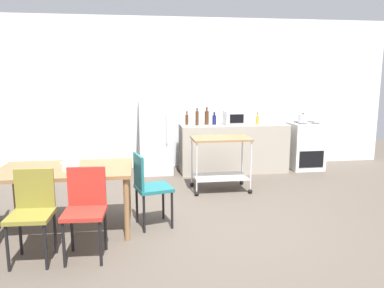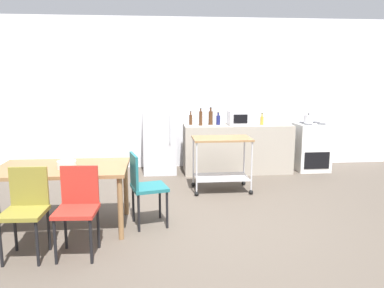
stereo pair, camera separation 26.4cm
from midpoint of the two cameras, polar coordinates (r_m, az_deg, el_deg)
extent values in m
plane|color=brown|center=(4.69, 4.18, -12.28)|extent=(12.00, 12.00, 0.00)
cube|color=white|center=(7.51, 0.22, 7.58)|extent=(8.40, 0.12, 2.90)
cube|color=#A89E8E|center=(7.19, 7.85, -0.66)|extent=(2.00, 0.64, 0.90)
cube|color=olive|center=(4.62, -17.39, -3.53)|extent=(1.50, 0.90, 0.04)
cylinder|color=olive|center=(4.26, -8.97, -9.60)|extent=(0.06, 0.06, 0.71)
cylinder|color=olive|center=(5.26, -23.72, -6.52)|extent=(0.06, 0.06, 0.71)
cylinder|color=olive|center=(5.00, -8.44, -6.59)|extent=(0.06, 0.06, 0.71)
cube|color=#1E666B|center=(4.59, -4.79, -6.56)|extent=(0.48, 0.48, 0.04)
cube|color=#1E666B|center=(4.49, -7.06, -4.06)|extent=(0.12, 0.38, 0.40)
cylinder|color=black|center=(4.55, -2.09, -9.90)|extent=(0.03, 0.03, 0.45)
cylinder|color=black|center=(4.86, -3.30, -8.60)|extent=(0.03, 0.03, 0.45)
cylinder|color=black|center=(4.47, -6.33, -10.35)|extent=(0.03, 0.03, 0.45)
cylinder|color=black|center=(4.79, -7.26, -8.98)|extent=(0.03, 0.03, 0.45)
cube|color=olive|center=(4.05, -22.28, -9.62)|extent=(0.42, 0.42, 0.04)
cube|color=olive|center=(4.14, -21.67, -5.93)|extent=(0.38, 0.05, 0.40)
cylinder|color=black|center=(4.05, -25.19, -13.57)|extent=(0.03, 0.03, 0.45)
cylinder|color=black|center=(3.93, -20.47, -13.92)|extent=(0.03, 0.03, 0.45)
cylinder|color=black|center=(4.34, -23.48, -11.83)|extent=(0.03, 0.03, 0.45)
cylinder|color=black|center=(4.23, -19.07, -12.09)|extent=(0.03, 0.03, 0.45)
cube|color=#B72D23|center=(3.93, -15.17, -9.77)|extent=(0.42, 0.42, 0.04)
cube|color=#B72D23|center=(4.03, -14.74, -5.97)|extent=(0.38, 0.05, 0.40)
cylinder|color=black|center=(3.91, -18.07, -13.90)|extent=(0.03, 0.03, 0.45)
cylinder|color=black|center=(3.83, -13.03, -14.15)|extent=(0.03, 0.03, 0.45)
cylinder|color=black|center=(4.21, -16.79, -12.05)|extent=(0.03, 0.03, 0.45)
cylinder|color=black|center=(4.14, -12.13, -12.23)|extent=(0.03, 0.03, 0.45)
cube|color=white|center=(7.67, 18.42, -0.41)|extent=(0.60, 0.60, 0.90)
cube|color=black|center=(7.44, 19.27, -2.37)|extent=(0.48, 0.01, 0.32)
cylinder|color=#47474C|center=(7.44, 18.07, 2.88)|extent=(0.16, 0.16, 0.02)
cylinder|color=#47474C|center=(7.55, 19.88, 2.88)|extent=(0.16, 0.16, 0.02)
cylinder|color=#47474C|center=(7.66, 17.36, 3.12)|extent=(0.16, 0.16, 0.02)
cylinder|color=#47474C|center=(7.76, 19.13, 3.11)|extent=(0.16, 0.16, 0.02)
cube|color=silver|center=(7.04, -3.84, 1.87)|extent=(0.60, 0.60, 1.55)
cylinder|color=silver|center=(6.73, -2.24, 2.16)|extent=(0.02, 0.02, 0.50)
cube|color=olive|center=(5.90, 5.80, 0.81)|extent=(0.90, 0.56, 0.03)
cube|color=silver|center=(6.03, 5.70, -4.97)|extent=(0.83, 0.52, 0.02)
cylinder|color=silver|center=(5.66, 2.04, -3.51)|extent=(0.02, 0.02, 0.76)
sphere|color=black|center=(5.78, 2.02, -7.51)|extent=(0.07, 0.07, 0.07)
cylinder|color=silver|center=(5.83, 10.27, -3.27)|extent=(0.02, 0.02, 0.76)
sphere|color=black|center=(5.94, 10.14, -7.16)|extent=(0.07, 0.07, 0.07)
cylinder|color=silver|center=(6.15, 1.44, -2.41)|extent=(0.02, 0.02, 0.76)
sphere|color=black|center=(6.25, 1.42, -6.13)|extent=(0.07, 0.07, 0.07)
cylinder|color=silver|center=(6.30, 9.05, -2.22)|extent=(0.02, 0.02, 0.76)
sphere|color=black|center=(6.40, 8.94, -5.85)|extent=(0.07, 0.07, 0.07)
cylinder|color=#4C2D19|center=(7.03, 0.88, 3.66)|extent=(0.06, 0.06, 0.18)
cylinder|color=#4C2D19|center=(7.02, 0.88, 4.64)|extent=(0.03, 0.03, 0.06)
cylinder|color=black|center=(7.02, 0.88, 4.93)|extent=(0.03, 0.03, 0.01)
cylinder|color=#4C2D19|center=(6.94, 2.41, 3.87)|extent=(0.06, 0.06, 0.26)
cylinder|color=#4C2D19|center=(6.92, 2.42, 5.12)|extent=(0.03, 0.03, 0.04)
cylinder|color=black|center=(6.92, 2.42, 5.35)|extent=(0.03, 0.03, 0.01)
cylinder|color=#4C2D19|center=(7.06, 3.90, 3.93)|extent=(0.08, 0.08, 0.25)
cylinder|color=#4C2D19|center=(7.04, 3.91, 5.18)|extent=(0.04, 0.04, 0.06)
cylinder|color=black|center=(7.04, 3.91, 5.48)|extent=(0.04, 0.04, 0.01)
cylinder|color=navy|center=(7.06, 5.04, 3.60)|extent=(0.07, 0.07, 0.17)
cylinder|color=navy|center=(7.05, 5.05, 4.49)|extent=(0.03, 0.03, 0.05)
cylinder|color=black|center=(7.05, 5.06, 4.74)|extent=(0.04, 0.04, 0.01)
cube|color=silver|center=(7.09, 8.39, 3.91)|extent=(0.46, 0.34, 0.26)
cube|color=black|center=(6.91, 8.41, 3.76)|extent=(0.25, 0.01, 0.16)
cylinder|color=gold|center=(7.18, 11.52, 3.45)|extent=(0.06, 0.06, 0.15)
cylinder|color=gold|center=(7.17, 11.55, 4.29)|extent=(0.03, 0.03, 0.06)
cylinder|color=black|center=(7.16, 11.56, 4.57)|extent=(0.03, 0.03, 0.01)
cylinder|color=white|center=(4.51, -16.78, -3.00)|extent=(0.21, 0.21, 0.09)
cylinder|color=silver|center=(7.45, 18.11, 3.59)|extent=(0.17, 0.17, 0.16)
sphere|color=black|center=(7.44, 18.15, 4.32)|extent=(0.03, 0.03, 0.03)
cylinder|color=silver|center=(7.50, 18.93, 3.77)|extent=(0.08, 0.02, 0.07)
camera|label=1|loc=(0.13, -88.65, 0.24)|focal=35.41mm
camera|label=2|loc=(0.13, 91.35, -0.24)|focal=35.41mm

